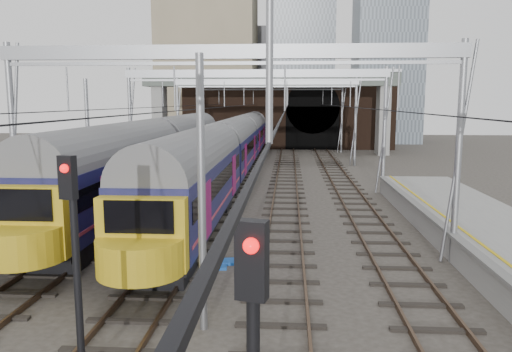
{
  "coord_description": "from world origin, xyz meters",
  "views": [
    {
      "loc": [
        2.16,
        -10.12,
        5.85
      ],
      "look_at": [
        0.64,
        12.84,
        2.4
      ],
      "focal_mm": 35.0,
      "sensor_mm": 36.0,
      "label": 1
    }
  ],
  "objects": [
    {
      "name": "tracks",
      "position": [
        0.0,
        15.0,
        0.02
      ],
      "size": [
        14.4,
        80.0,
        0.22
      ],
      "color": "#4C3828",
      "rests_on": "ground"
    },
    {
      "name": "overhead_line",
      "position": [
        0.0,
        21.49,
        6.57
      ],
      "size": [
        16.8,
        80.0,
        8.0
      ],
      "color": "gray",
      "rests_on": "ground"
    },
    {
      "name": "retaining_wall",
      "position": [
        1.4,
        51.93,
        4.33
      ],
      "size": [
        28.0,
        2.75,
        9.0
      ],
      "color": "black",
      "rests_on": "ground"
    },
    {
      "name": "overbridge",
      "position": [
        0.0,
        46.0,
        7.27
      ],
      "size": [
        28.0,
        3.0,
        9.25
      ],
      "color": "gray",
      "rests_on": "ground"
    },
    {
      "name": "city_skyline",
      "position": [
        2.73,
        70.48,
        17.09
      ],
      "size": [
        37.5,
        27.5,
        60.0
      ],
      "color": "tan",
      "rests_on": "ground"
    },
    {
      "name": "train_main",
      "position": [
        -2.0,
        34.26,
        2.42
      ],
      "size": [
        2.68,
        62.04,
        4.65
      ],
      "color": "black",
      "rests_on": "ground"
    },
    {
      "name": "train_second",
      "position": [
        -6.0,
        20.49,
        2.49
      ],
      "size": [
        2.82,
        32.57,
        4.84
      ],
      "color": "black",
      "rests_on": "ground"
    },
    {
      "name": "signal_near_left",
      "position": [
        -2.18,
        -0.56,
        3.03
      ],
      "size": [
        0.38,
        0.46,
        4.8
      ],
      "rotation": [
        0.0,
        0.0,
        -0.29
      ],
      "color": "black",
      "rests_on": "ground"
    },
    {
      "name": "equip_cover_a",
      "position": [
        0.09,
        7.34,
        0.05
      ],
      "size": [
        1.0,
        0.8,
        0.11
      ],
      "primitive_type": "cube",
      "rotation": [
        0.0,
        0.0,
        0.2
      ],
      "color": "#1853B5",
      "rests_on": "ground"
    },
    {
      "name": "equip_cover_b",
      "position": [
        -0.37,
        6.74,
        0.04
      ],
      "size": [
        0.8,
        0.6,
        0.09
      ],
      "primitive_type": "cube",
      "rotation": [
        0.0,
        0.0,
        0.09
      ],
      "color": "#1853B5",
      "rests_on": "ground"
    }
  ]
}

